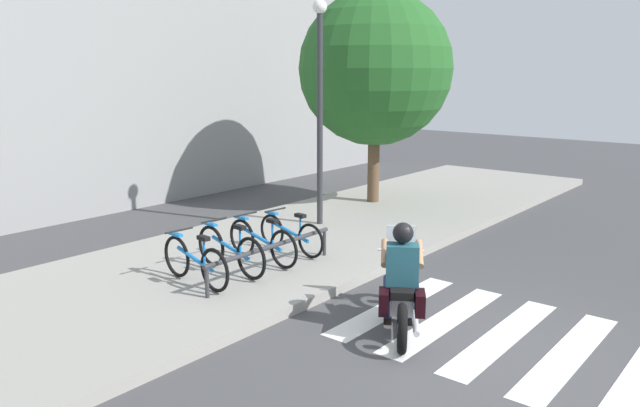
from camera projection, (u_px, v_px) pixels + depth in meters
ground_plane at (488, 349)px, 7.35m from camera, size 48.00×48.00×0.00m
sidewalk at (223, 266)px, 10.22m from camera, size 24.00×4.40×0.15m
crosswalk_stripe_1 at (568, 355)px, 7.19m from camera, size 2.80×0.40×0.01m
crosswalk_stripe_2 at (503, 336)px, 7.68m from camera, size 2.80×0.40×0.01m
crosswalk_stripe_3 at (445, 320)px, 8.17m from camera, size 2.80×0.40×0.01m
crosswalk_stripe_4 at (394, 306)px, 8.67m from camera, size 2.80×0.40×0.01m
motorcycle at (401, 294)px, 7.88m from camera, size 1.83×1.24×1.20m
rider at (402, 269)px, 7.73m from camera, size 0.77×0.73×1.42m
bicycle_0 at (195, 261)px, 9.04m from camera, size 0.48×1.60×0.78m
bicycle_1 at (230, 250)px, 9.57m from camera, size 0.48×1.66×0.80m
bicycle_2 at (262, 242)px, 10.11m from camera, size 0.48×1.67×0.77m
bicycle_3 at (290, 234)px, 10.65m from camera, size 0.48×1.57×0.73m
bike_rack at (272, 249)px, 9.49m from camera, size 2.71×0.07×0.48m
street_lamp at (320, 96)px, 12.20m from camera, size 0.28×0.28×4.60m
tree_near_rack at (375, 69)px, 14.25m from camera, size 3.57×3.57×5.09m
building_backdrop at (35, 56)px, 13.00m from camera, size 24.00×1.20×7.12m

